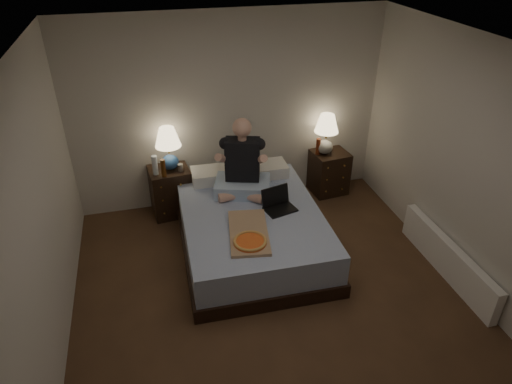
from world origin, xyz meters
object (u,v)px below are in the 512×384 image
object	(u,v)px
nightstand_right	(329,172)
beer_bottle_right	(318,146)
person	(242,158)
radiator	(447,259)
beer_bottle_left	(163,168)
lamp_right	(326,134)
bed	(252,230)
pizza_box	(250,242)
laptop	(281,201)
nightstand_left	(171,191)
water_bottle	(155,165)
soda_can	(180,168)
lamp_left	(169,149)

from	to	relation	value
nightstand_right	beer_bottle_right	xyz separation A→B (m)	(-0.19, -0.00, 0.42)
person	radiator	bearing A→B (deg)	-18.55
beer_bottle_left	lamp_right	bearing A→B (deg)	4.59
nightstand_right	bed	bearing A→B (deg)	-149.97
pizza_box	beer_bottle_right	bearing A→B (deg)	59.39
bed	lamp_right	bearing A→B (deg)	39.62
laptop	pizza_box	size ratio (longest dim) A/B	0.45
nightstand_left	person	bearing A→B (deg)	-40.61
beer_bottle_right	pizza_box	bearing A→B (deg)	-129.80
bed	water_bottle	bearing A→B (deg)	138.49
water_bottle	beer_bottle_left	bearing A→B (deg)	-40.90
laptop	radiator	distance (m)	1.91
bed	nightstand_right	size ratio (longest dim) A/B	3.37
soda_can	pizza_box	bearing A→B (deg)	-71.02
beer_bottle_left	water_bottle	bearing A→B (deg)	139.10
beer_bottle_left	person	world-z (taller)	person
bed	laptop	bearing A→B (deg)	-8.28
nightstand_right	lamp_right	world-z (taller)	lamp_right
lamp_right	person	size ratio (longest dim) A/B	0.60
beer_bottle_left	pizza_box	bearing A→B (deg)	-62.92
person	bed	bearing A→B (deg)	-72.73
water_bottle	soda_can	distance (m)	0.32
lamp_right	laptop	world-z (taller)	lamp_right
beer_bottle_right	bed	bearing A→B (deg)	-139.44
bed	nightstand_left	xyz separation A→B (m)	(-0.83, 1.01, 0.06)
beer_bottle_right	laptop	size ratio (longest dim) A/B	0.68
lamp_right	radiator	world-z (taller)	lamp_right
bed	nightstand_left	world-z (taller)	nightstand_left
bed	beer_bottle_left	xyz separation A→B (m)	(-0.90, 0.84, 0.50)
nightstand_left	soda_can	distance (m)	0.41
laptop	lamp_left	bearing A→B (deg)	122.16
laptop	pizza_box	xyz separation A→B (m)	(-0.49, -0.55, -0.08)
beer_bottle_right	radiator	distance (m)	2.18
person	soda_can	bearing A→B (deg)	162.63
bed	lamp_right	distance (m)	1.75
beer_bottle_left	pizza_box	distance (m)	1.63
nightstand_left	laptop	world-z (taller)	laptop
bed	nightstand_left	distance (m)	1.31
nightstand_left	radiator	size ratio (longest dim) A/B	0.40
nightstand_left	soda_can	xyz separation A→B (m)	(0.15, -0.09, 0.37)
beer_bottle_right	laptop	xyz separation A→B (m)	(-0.85, -1.06, -0.09)
nightstand_right	lamp_right	xyz separation A→B (m)	(-0.09, 0.00, 0.58)
beer_bottle_left	beer_bottle_right	distance (m)	2.08
soda_can	radiator	world-z (taller)	soda_can
water_bottle	laptop	xyz separation A→B (m)	(1.32, -0.97, -0.13)
nightstand_right	radiator	xyz separation A→B (m)	(0.58, -1.98, -0.10)
nightstand_right	radiator	size ratio (longest dim) A/B	0.38
beer_bottle_left	radiator	world-z (taller)	beer_bottle_left
lamp_right	water_bottle	xyz separation A→B (m)	(-2.27, -0.09, -0.12)
nightstand_right	lamp_left	bearing A→B (deg)	173.60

